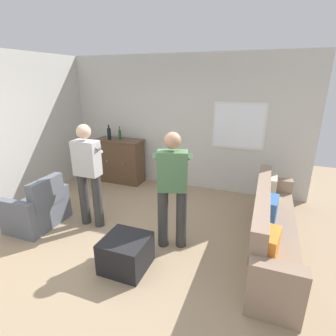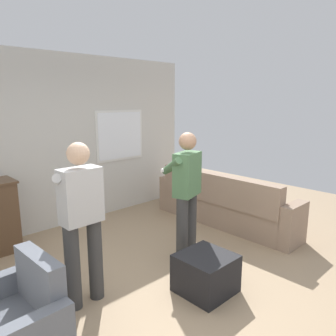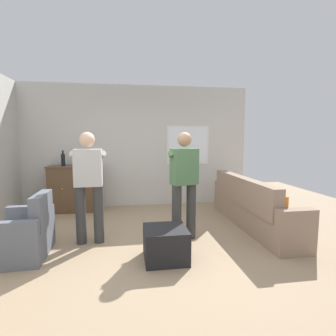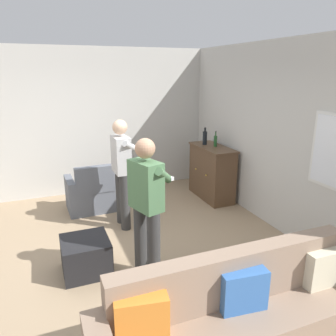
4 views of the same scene
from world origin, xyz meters
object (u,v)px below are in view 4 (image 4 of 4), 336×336
Objects in this scene: bottle_liquor_amber at (205,138)px; person_standing_left at (122,169)px; ottoman at (86,256)px; armchair at (94,194)px; sideboard_cabinet at (212,172)px; couch at (243,318)px; bottle_wine_green at (215,141)px; person_standing_right at (147,204)px.

bottle_liquor_amber is 0.20× the size of person_standing_left.
ottoman is at bearing -54.44° from bottle_liquor_amber.
armchair is 0.83× the size of sideboard_cabinet.
couch is at bearing 6.89° from person_standing_left.
person_standing_right is at bearing -44.96° from bottle_wine_green.
couch reaches higher than armchair.
couch is at bearing -22.58° from bottle_liquor_amber.
bottle_liquor_amber is (-3.53, 1.47, 0.79)m from couch.
person_standing_left is at bearing 144.82° from ottoman.
person_standing_left is at bearing -73.75° from bottle_wine_green.
bottle_wine_green is at bearing 135.04° from person_standing_right.
person_standing_left is (0.56, -1.91, -0.17)m from bottle_wine_green.
armchair is 2.41m from bottle_wine_green.
bottle_wine_green is 0.17× the size of person_standing_right.
sideboard_cabinet is at bearing 83.61° from armchair.
person_standing_right reaches higher than ottoman.
person_standing_right is at bearing -40.47° from bottle_liquor_amber.
bottle_liquor_amber is at bearing 139.53° from person_standing_right.
sideboard_cabinet is 3.31× the size of bottle_liquor_amber.
bottle_wine_green is (-0.00, 0.05, 0.61)m from sideboard_cabinet.
armchair is at bearing 167.85° from ottoman.
sideboard_cabinet is 0.65× the size of person_standing_left.
bottle_liquor_amber is 0.20× the size of person_standing_right.
ottoman is at bearing -58.77° from bottle_wine_green.
person_standing_right is (2.24, 0.26, 0.65)m from armchair.
person_standing_left reaches higher than sideboard_cabinet.
couch is 7.93× the size of bottle_liquor_amber.
sideboard_cabinet is 2.81m from person_standing_right.
ottoman is (1.61, -2.65, -0.90)m from bottle_wine_green.
couch is at bearing -24.69° from sideboard_cabinet.
sideboard_cabinet reaches higher than armchair.
person_standing_left is (0.56, -1.86, 0.43)m from sideboard_cabinet.
sideboard_cabinet is 0.67m from bottle_liquor_amber.
couch is 1.55× the size of person_standing_left.
sideboard_cabinet is at bearing 155.31° from couch.
sideboard_cabinet reaches higher than couch.
bottle_wine_green reaches higher than couch.
armchair is at bearing -156.92° from person_standing_left.
ottoman is at bearing -35.18° from person_standing_left.
armchair is at bearing -91.02° from bottle_liquor_amber.
bottle_liquor_amber is at bearing 113.03° from person_standing_left.
bottle_liquor_amber is 1.97m from person_standing_left.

